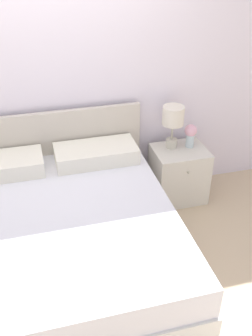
% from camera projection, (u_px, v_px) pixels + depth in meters
% --- Properties ---
extents(ground_plane, '(12.00, 12.00, 0.00)m').
position_uv_depth(ground_plane, '(53.00, 202.00, 3.98)').
color(ground_plane, '#CCB28E').
extents(wall_back, '(8.00, 0.06, 2.60)m').
position_uv_depth(wall_back, '(38.00, 75.00, 3.35)').
color(wall_back, white).
rests_on(wall_back, ground_plane).
extents(bed, '(1.77, 1.92, 0.99)m').
position_uv_depth(bed, '(62.00, 237.00, 3.08)').
color(bed, white).
rests_on(bed, ground_plane).
extents(nightstand, '(0.51, 0.44, 0.55)m').
position_uv_depth(nightstand, '(178.00, 174.00, 3.91)').
color(nightstand, silver).
rests_on(nightstand, ground_plane).
extents(table_lamp, '(0.20, 0.20, 0.42)m').
position_uv_depth(table_lamp, '(173.00, 119.00, 3.66)').
color(table_lamp, beige).
rests_on(table_lamp, nightstand).
extents(flower_vase, '(0.12, 0.12, 0.23)m').
position_uv_depth(flower_vase, '(191.00, 134.00, 3.75)').
color(flower_vase, silver).
rests_on(flower_vase, nightstand).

